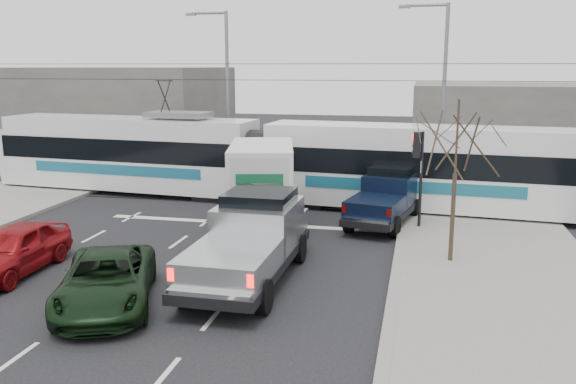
% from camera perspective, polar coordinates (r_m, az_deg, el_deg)
% --- Properties ---
extents(ground, '(120.00, 120.00, 0.00)m').
position_cam_1_polar(ground, '(18.72, -8.90, -7.50)').
color(ground, black).
rests_on(ground, ground).
extents(sidewalk_right, '(6.00, 60.00, 0.15)m').
position_cam_1_polar(sidewalk_right, '(17.68, 19.82, -9.01)').
color(sidewalk_right, gray).
rests_on(sidewalk_right, ground).
extents(rails, '(60.00, 1.60, 0.03)m').
position_cam_1_polar(rails, '(27.91, -1.47, -0.91)').
color(rails, '#33302D').
rests_on(rails, ground).
extents(building_left, '(14.00, 10.00, 6.00)m').
position_cam_1_polar(building_left, '(43.69, -15.80, 7.21)').
color(building_left, slate).
rests_on(building_left, ground).
extents(building_right, '(12.00, 10.00, 5.00)m').
position_cam_1_polar(building_right, '(40.95, 20.13, 5.96)').
color(building_right, slate).
rests_on(building_right, ground).
extents(bare_tree, '(2.40, 2.40, 5.00)m').
position_cam_1_polar(bare_tree, '(19.10, 15.50, 4.30)').
color(bare_tree, '#47382B').
rests_on(bare_tree, ground).
extents(traffic_signal, '(0.44, 0.44, 3.60)m').
position_cam_1_polar(traffic_signal, '(23.17, 12.10, 3.08)').
color(traffic_signal, black).
rests_on(traffic_signal, ground).
extents(street_lamp_near, '(2.38, 0.25, 9.00)m').
position_cam_1_polar(street_lamp_near, '(30.45, 14.04, 9.50)').
color(street_lamp_near, slate).
rests_on(street_lamp_near, ground).
extents(street_lamp_far, '(2.38, 0.25, 9.00)m').
position_cam_1_polar(street_lamp_far, '(34.18, -5.99, 9.99)').
color(street_lamp_far, slate).
rests_on(street_lamp_far, ground).
extents(catenary, '(60.00, 0.20, 7.00)m').
position_cam_1_polar(catenary, '(27.32, -1.51, 7.03)').
color(catenary, black).
rests_on(catenary, ground).
extents(tram, '(26.70, 4.95, 5.42)m').
position_cam_1_polar(tram, '(27.93, -2.57, 3.09)').
color(tram, white).
rests_on(tram, ground).
extents(silver_pickup, '(2.48, 6.70, 2.42)m').
position_cam_1_polar(silver_pickup, '(17.84, -3.40, -4.30)').
color(silver_pickup, black).
rests_on(silver_pickup, ground).
extents(box_truck, '(3.69, 6.94, 3.30)m').
position_cam_1_polar(box_truck, '(23.17, -2.42, 0.55)').
color(box_truck, black).
rests_on(box_truck, ground).
extents(navy_pickup, '(2.92, 5.42, 2.17)m').
position_cam_1_polar(navy_pickup, '(24.32, 9.22, -0.41)').
color(navy_pickup, black).
rests_on(navy_pickup, ground).
extents(green_car, '(3.88, 5.39, 1.36)m').
position_cam_1_polar(green_car, '(16.59, -16.64, -7.93)').
color(green_car, black).
rests_on(green_car, ground).
extents(red_car, '(1.87, 4.37, 1.47)m').
position_cam_1_polar(red_car, '(20.06, -24.31, -4.92)').
color(red_car, maroon).
rests_on(red_car, ground).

